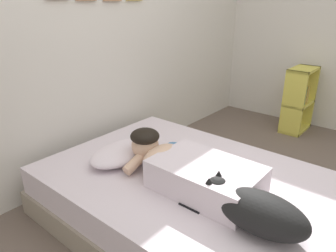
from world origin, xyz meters
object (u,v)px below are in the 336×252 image
(person_lying, at_px, (187,168))
(bookshelf, at_px, (299,99))
(pillow, at_px, (122,153))
(coffee_cup, at_px, (173,149))
(dog, at_px, (255,210))
(bed, at_px, (193,201))
(cell_phone, at_px, (192,206))

(person_lying, relative_size, bookshelf, 1.23)
(pillow, bearing_deg, coffee_cup, -35.10)
(dog, xyz_separation_m, bookshelf, (2.39, 0.57, -0.10))
(bed, bearing_deg, bookshelf, 1.56)
(pillow, bearing_deg, dog, -93.64)
(coffee_cup, bearing_deg, pillow, 144.90)
(bed, height_order, coffee_cup, coffee_cup)
(coffee_cup, xyz_separation_m, bookshelf, (2.01, -0.26, -0.03))
(person_lying, relative_size, cell_phone, 6.57)
(coffee_cup, height_order, cell_phone, coffee_cup)
(pillow, xyz_separation_m, dog, (-0.07, -1.06, 0.05))
(dog, relative_size, cell_phone, 4.11)
(coffee_cup, relative_size, cell_phone, 0.89)
(bed, distance_m, coffee_cup, 0.43)
(pillow, bearing_deg, bed, -75.67)
(dog, bearing_deg, bookshelf, 13.52)
(bed, bearing_deg, coffee_cup, 61.17)
(person_lying, distance_m, bookshelf, 2.27)
(pillow, relative_size, person_lying, 0.57)
(coffee_cup, distance_m, cell_phone, 0.67)
(pillow, bearing_deg, bookshelf, -11.76)
(dog, bearing_deg, pillow, 86.36)
(bed, relative_size, dog, 3.58)
(bed, relative_size, cell_phone, 14.71)
(person_lying, bearing_deg, dog, -103.18)
(coffee_cup, bearing_deg, person_lying, -129.12)
(bed, xyz_separation_m, cell_phone, (-0.27, -0.17, 0.20))
(cell_phone, bearing_deg, coffee_cup, 47.91)
(cell_phone, bearing_deg, bookshelf, 5.46)
(pillow, xyz_separation_m, cell_phone, (-0.13, -0.72, -0.05))
(bookshelf, bearing_deg, person_lying, -178.46)
(bed, distance_m, person_lying, 0.31)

